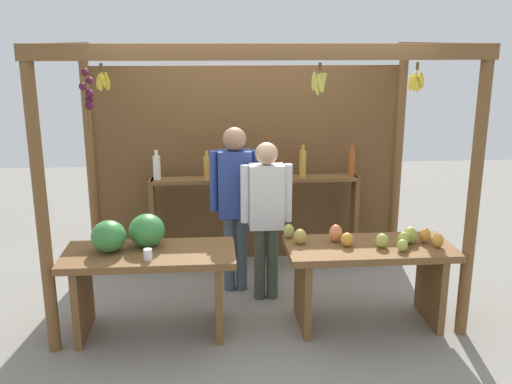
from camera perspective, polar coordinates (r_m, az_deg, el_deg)
The scene contains 7 objects.
ground_plane at distance 5.77m, azimuth -0.16°, elevation -9.93°, with size 12.00×12.00×0.00m, color gray.
market_stall at distance 5.79m, azimuth -0.56°, elevation 4.58°, with size 3.51×2.01×2.40m.
fruit_counter_left at distance 4.91m, azimuth -11.13°, elevation -6.74°, with size 1.42×0.65×1.01m.
fruit_counter_right at distance 5.06m, azimuth 11.15°, elevation -6.97°, with size 1.44×0.64×0.88m.
bottle_shelf_unit at distance 6.17m, azimuth -0.06°, elevation -0.36°, with size 2.25×0.22×1.35m.
vendor_man at distance 5.50m, azimuth -2.12°, elevation -0.27°, with size 0.48×0.22×1.64m.
vendor_woman at distance 5.33m, azimuth 1.04°, elevation -1.59°, with size 0.48×0.21×1.53m.
Camera 1 is at (-0.41, -5.22, 2.43)m, focal length 40.16 mm.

